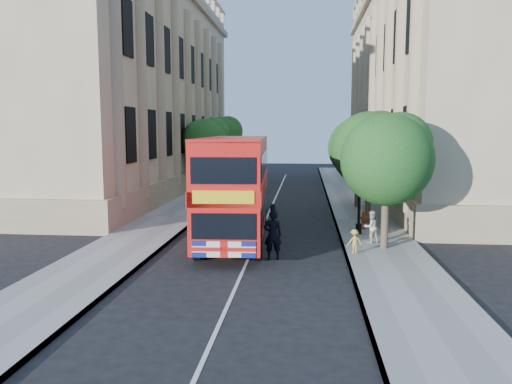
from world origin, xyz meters
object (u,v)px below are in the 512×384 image
(police_constable, at_px, (273,235))
(woman_pedestrian, at_px, (371,227))
(double_decker_bus, at_px, (235,185))
(lamp_post, at_px, (360,186))
(box_van, at_px, (241,188))

(police_constable, relative_size, woman_pedestrian, 1.37)
(double_decker_bus, distance_m, woman_pedestrian, 6.63)
(lamp_post, height_order, double_decker_bus, lamp_post)
(police_constable, bearing_deg, box_van, -89.54)
(woman_pedestrian, bearing_deg, double_decker_bus, -28.73)
(woman_pedestrian, bearing_deg, police_constable, 9.47)
(double_decker_bus, height_order, box_van, double_decker_bus)
(lamp_post, bearing_deg, double_decker_bus, -165.10)
(box_van, relative_size, woman_pedestrian, 3.79)
(double_decker_bus, xyz_separation_m, woman_pedestrian, (6.37, -0.41, -1.81))
(double_decker_bus, bearing_deg, lamp_post, 11.75)
(lamp_post, xyz_separation_m, double_decker_bus, (-6.01, -1.60, 0.17))
(box_van, height_order, woman_pedestrian, box_van)
(double_decker_bus, xyz_separation_m, police_constable, (2.02, -3.40, -1.66))
(double_decker_bus, height_order, woman_pedestrian, double_decker_bus)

